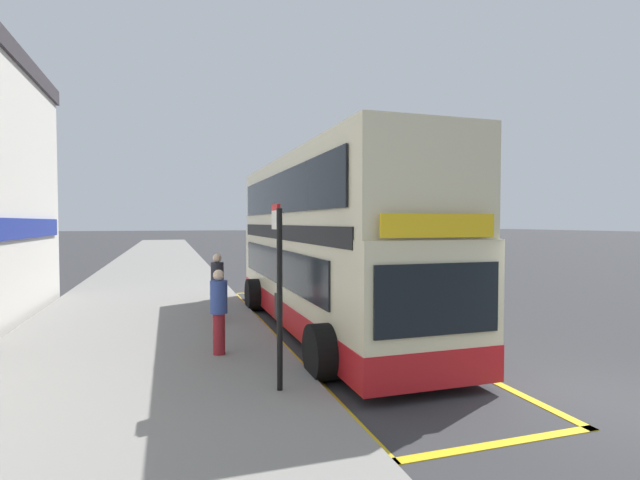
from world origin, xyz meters
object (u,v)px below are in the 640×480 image
(double_decker_bus, at_px, (325,249))
(parked_car_navy_distant, at_px, (329,254))
(pedestrian_waiting_near_sign, at_px, (217,284))
(pedestrian_further_back, at_px, (219,308))
(bus_stop_sign, at_px, (279,282))
(parked_car_silver_far, at_px, (288,243))

(double_decker_bus, relative_size, parked_car_navy_distant, 2.60)
(parked_car_navy_distant, relative_size, pedestrian_waiting_near_sign, 2.35)
(pedestrian_further_back, bearing_deg, bus_stop_sign, -72.89)
(double_decker_bus, xyz_separation_m, parked_car_navy_distant, (5.45, 15.77, -1.26))
(double_decker_bus, relative_size, bus_stop_sign, 3.74)
(bus_stop_sign, distance_m, parked_car_navy_distant, 21.66)
(parked_car_silver_far, bearing_deg, pedestrian_further_back, -107.01)
(pedestrian_further_back, bearing_deg, pedestrian_waiting_near_sign, 84.97)
(bus_stop_sign, xyz_separation_m, pedestrian_further_back, (-0.70, 2.28, -0.77))
(double_decker_bus, relative_size, pedestrian_waiting_near_sign, 6.10)
(parked_car_navy_distant, bearing_deg, pedestrian_waiting_near_sign, -116.45)
(double_decker_bus, bearing_deg, pedestrian_waiting_near_sign, 155.51)
(parked_car_navy_distant, relative_size, pedestrian_further_back, 2.48)
(parked_car_silver_far, height_order, pedestrian_waiting_near_sign, pedestrian_waiting_near_sign)
(bus_stop_sign, bearing_deg, double_decker_bus, 63.19)
(double_decker_bus, height_order, bus_stop_sign, double_decker_bus)
(double_decker_bus, height_order, parked_car_navy_distant, double_decker_bus)
(double_decker_bus, height_order, pedestrian_waiting_near_sign, double_decker_bus)
(bus_stop_sign, bearing_deg, pedestrian_waiting_near_sign, 94.07)
(double_decker_bus, relative_size, parked_car_silver_far, 2.60)
(parked_car_navy_distant, xyz_separation_m, pedestrian_waiting_near_sign, (-8.10, -14.56, 0.32))
(bus_stop_sign, xyz_separation_m, parked_car_navy_distant, (7.70, 20.22, -1.03))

